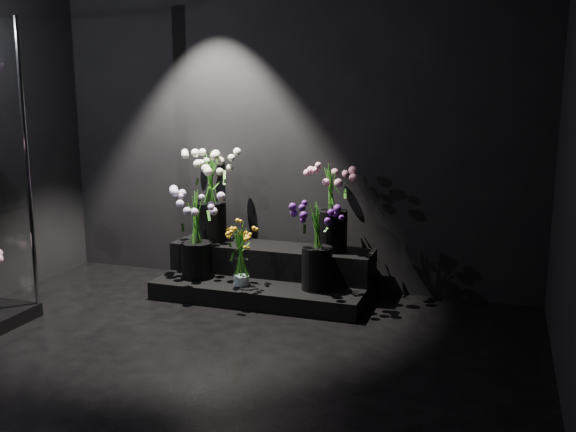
% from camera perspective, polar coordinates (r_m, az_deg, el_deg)
% --- Properties ---
extents(floor, '(4.00, 4.00, 0.00)m').
position_cam_1_polar(floor, '(3.69, -10.20, -14.56)').
color(floor, black).
rests_on(floor, ground).
extents(wall_back, '(4.00, 0.00, 4.00)m').
position_cam_1_polar(wall_back, '(5.16, 0.08, 9.09)').
color(wall_back, black).
rests_on(wall_back, floor).
extents(display_riser, '(1.63, 0.73, 0.36)m').
position_cam_1_polar(display_riser, '(5.09, -1.84, -5.25)').
color(display_riser, black).
rests_on(display_riser, floor).
extents(bouquet_orange_bells, '(0.35, 0.35, 0.48)m').
position_cam_1_polar(bouquet_orange_bells, '(4.82, -4.21, -3.33)').
color(bouquet_orange_bells, white).
rests_on(bouquet_orange_bells, display_riser).
extents(bouquet_lilac, '(0.44, 0.44, 0.68)m').
position_cam_1_polar(bouquet_lilac, '(5.03, -8.17, -1.13)').
color(bouquet_lilac, black).
rests_on(bouquet_lilac, display_riser).
extents(bouquet_purple, '(0.42, 0.42, 0.64)m').
position_cam_1_polar(bouquet_purple, '(4.69, 2.61, -2.17)').
color(bouquet_purple, black).
rests_on(bouquet_purple, display_riser).
extents(bouquet_cream_roses, '(0.46, 0.46, 0.74)m').
position_cam_1_polar(bouquet_cream_roses, '(5.25, -6.85, 2.46)').
color(bouquet_cream_roses, black).
rests_on(bouquet_cream_roses, display_riser).
extents(bouquet_pink_roses, '(0.50, 0.50, 0.67)m').
position_cam_1_polar(bouquet_pink_roses, '(4.92, 3.85, 1.35)').
color(bouquet_pink_roses, black).
rests_on(bouquet_pink_roses, display_riser).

